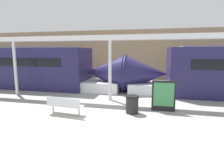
% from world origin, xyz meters
% --- Properties ---
extents(ground_plane, '(60.00, 60.00, 0.00)m').
position_xyz_m(ground_plane, '(0.00, 0.00, 0.00)').
color(ground_plane, '#9E9B96').
extents(station_wall, '(56.00, 0.20, 5.00)m').
position_xyz_m(station_wall, '(0.00, 11.33, 2.50)').
color(station_wall, '#9E8460').
rests_on(station_wall, ground_plane).
extents(train_right, '(19.65, 2.93, 3.20)m').
position_xyz_m(train_right, '(-9.22, 5.92, 1.52)').
color(train_right, '#231E4C').
rests_on(train_right, ground_plane).
extents(bench_near, '(1.73, 0.61, 0.82)m').
position_xyz_m(bench_near, '(-1.36, 0.62, 0.48)').
color(bench_near, silver).
rests_on(bench_near, ground_plane).
extents(trash_bin, '(0.61, 0.61, 0.82)m').
position_xyz_m(trash_bin, '(1.58, 1.49, 0.41)').
color(trash_bin, black).
rests_on(trash_bin, ground_plane).
extents(poster_board, '(1.09, 0.07, 1.48)m').
position_xyz_m(poster_board, '(3.01, 2.07, 0.75)').
color(poster_board, black).
rests_on(poster_board, ground_plane).
extents(support_column_near, '(0.19, 0.19, 3.46)m').
position_xyz_m(support_column_near, '(0.08, 3.46, 1.73)').
color(support_column_near, silver).
rests_on(support_column_near, ground_plane).
extents(support_column_far, '(0.19, 0.19, 3.46)m').
position_xyz_m(support_column_far, '(-6.29, 3.46, 1.73)').
color(support_column_far, silver).
rests_on(support_column_far, ground_plane).
extents(canopy_beam, '(28.00, 0.60, 0.28)m').
position_xyz_m(canopy_beam, '(0.08, 3.46, 3.60)').
color(canopy_beam, silver).
rests_on(canopy_beam, support_column_near).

